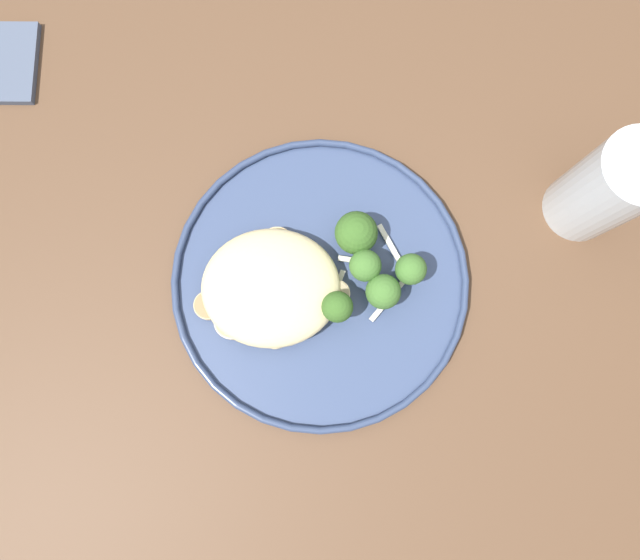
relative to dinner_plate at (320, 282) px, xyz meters
The scene contains 21 objects.
ground 0.75m from the dinner_plate, 110.79° to the right, with size 6.00×6.00×0.00m, color #665B51.
wooden_dining_table 0.10m from the dinner_plate, 110.79° to the right, with size 1.40×1.00×0.74m.
dinner_plate is the anchor object (origin of this frame).
noodle_bed 0.05m from the dinner_plate, 10.30° to the left, with size 0.13×0.11×0.04m.
seared_scallop_left_edge 0.04m from the dinner_plate, 14.60° to the left, with size 0.02×0.02×0.01m.
seared_scallop_rear_pale 0.07m from the dinner_plate, 49.76° to the left, with size 0.03×0.03×0.01m.
seared_scallop_tilted_round 0.09m from the dinner_plate, 25.65° to the left, with size 0.03×0.03×0.01m.
seared_scallop_right_edge 0.04m from the dinner_plate, 48.49° to the left, with size 0.03×0.03×0.02m.
seared_scallop_on_noodles 0.11m from the dinner_plate, 12.84° to the left, with size 0.03×0.03×0.01m.
seared_scallop_half_hidden 0.02m from the dinner_plate, 130.80° to the left, with size 0.03×0.03×0.02m.
seared_scallop_tiny_bay 0.05m from the dinner_plate, 39.44° to the right, with size 0.04×0.04×0.01m.
broccoli_floret_rear_charred 0.06m from the dinner_plate, 131.68° to the right, with size 0.04×0.04×0.05m.
broccoli_floret_center_pile 0.05m from the dinner_plate, 110.83° to the left, with size 0.03×0.03×0.05m.
broccoli_floret_split_head 0.07m from the dinner_plate, 166.40° to the left, with size 0.03×0.03×0.05m.
broccoli_floret_left_leaning 0.05m from the dinner_plate, 166.73° to the right, with size 0.03×0.03×0.05m.
broccoli_floret_beside_noodles 0.09m from the dinner_plate, behind, with size 0.03×0.03×0.05m.
onion_sliver_pale_crescent 0.02m from the dinner_plate, 150.73° to the left, with size 0.04×0.01×0.00m, color silver.
onion_sliver_short_strip 0.04m from the dinner_plate, 153.49° to the right, with size 0.04×0.01×0.00m, color silver.
onion_sliver_curled_piece 0.07m from the dinner_plate, 164.68° to the left, with size 0.05×0.01×0.00m, color silver.
onion_sliver_long_sliver 0.08m from the dinner_plate, 152.58° to the right, with size 0.04×0.01×0.00m, color silver.
water_glass 0.28m from the dinner_plate, 163.73° to the right, with size 0.07×0.07×0.12m.
Camera 1 is at (0.02, 0.13, 1.31)m, focal length 32.30 mm.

